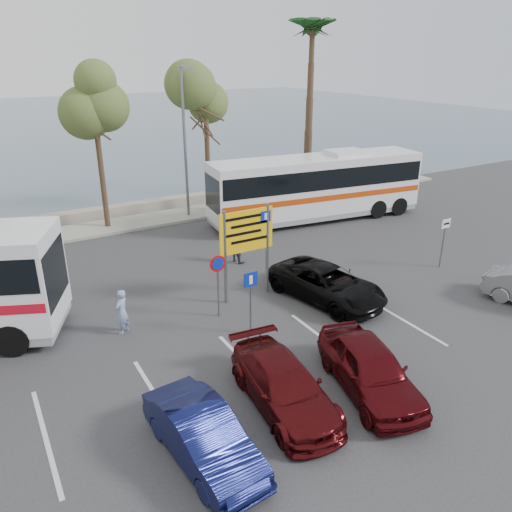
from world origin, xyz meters
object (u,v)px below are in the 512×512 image
direction_sign (247,238)px  car_blue (203,436)px  car_maroon (284,386)px  pedestrian_far (238,244)px  pedestrian_near (122,312)px  suv_black (327,284)px  street_lamp_right (185,136)px  coach_bus_right (316,189)px  car_red (370,368)px

direction_sign → car_blue: direction_sign is taller
car_maroon → pedestrian_far: (3.64, 9.36, 0.23)m
pedestrian_near → pedestrian_far: pedestrian_far is taller
pedestrian_near → car_blue: bearing=49.8°
direction_sign → pedestrian_near: bearing=-177.5°
suv_black → direction_sign: bearing=134.7°
street_lamp_right → pedestrian_far: size_ratio=4.69×
car_blue → car_maroon: (2.63, 0.64, -0.02)m
street_lamp_right → coach_bus_right: (6.05, -3.82, -2.86)m
car_blue → suv_black: (7.43, 5.00, 0.02)m
direction_sign → pedestrian_near: direction_sign is taller
suv_black → pedestrian_near: size_ratio=3.00×
car_blue → car_maroon: car_blue is taller
street_lamp_right → car_blue: 18.79m
car_red → suv_black: car_red is taller
direction_sign → car_maroon: size_ratio=0.84×
car_blue → pedestrian_near: size_ratio=2.45×
car_red → direction_sign: bearing=105.6°
pedestrian_near → pedestrian_far: (6.25, 3.51, 0.06)m
direction_sign → pedestrian_near: 5.16m
street_lamp_right → car_blue: (-6.90, -17.02, -3.96)m
suv_black → pedestrian_near: bearing=157.2°
street_lamp_right → car_blue: bearing=-112.1°
car_maroon → suv_black: (4.80, 4.36, 0.04)m
coach_bus_right → street_lamp_right: bearing=147.7°
direction_sign → car_blue: (-4.90, -6.70, -1.79)m
car_red → coach_bus_right: bearing=73.5°
car_maroon → pedestrian_far: pedestrian_far is taller
coach_bus_right → car_red: size_ratio=2.93×
coach_bus_right → suv_black: 9.94m
coach_bus_right → car_red: coach_bus_right is taller
street_lamp_right → car_blue: street_lamp_right is taller
pedestrian_far → car_blue: bearing=133.2°
coach_bus_right → car_maroon: bearing=-129.4°
direction_sign → street_lamp_right: bearing=79.1°
car_blue → pedestrian_far: bearing=52.9°
coach_bus_right → suv_black: coach_bus_right is taller
direction_sign → car_maroon: 6.72m
pedestrian_far → coach_bus_right: bearing=-79.1°
street_lamp_right → suv_black: bearing=-87.5°
car_maroon → pedestrian_far: 10.05m
car_blue → car_maroon: bearing=8.6°
suv_black → pedestrian_near: 7.56m
suv_black → street_lamp_right: bearing=81.0°
street_lamp_right → pedestrian_near: bearing=-123.1°
street_lamp_right → suv_black: 12.66m
car_maroon → coach_bus_right: bearing=56.5°
direction_sign → car_red: bearing=-88.9°
car_maroon → suv_black: 6.49m
car_blue → pedestrian_far: (6.27, 10.00, 0.22)m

